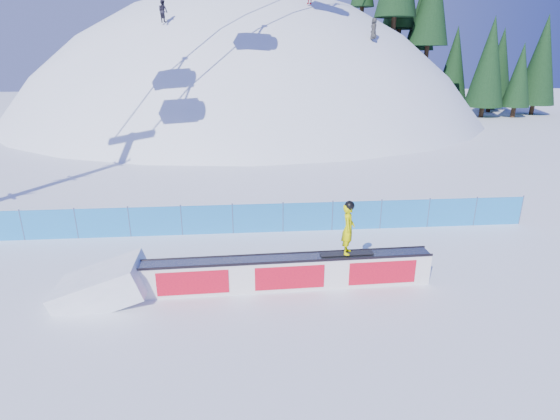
{
  "coord_description": "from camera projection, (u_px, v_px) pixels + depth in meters",
  "views": [
    {
      "loc": [
        -0.51,
        -11.75,
        6.72
      ],
      "look_at": [
        0.63,
        1.58,
        1.97
      ],
      "focal_mm": 28.0,
      "sensor_mm": 36.0,
      "label": 1
    }
  ],
  "objects": [
    {
      "name": "ground",
      "position": [
        264.0,
        288.0,
        13.32
      ],
      "size": [
        160.0,
        160.0,
        0.0
      ],
      "primitive_type": "plane",
      "color": "white",
      "rests_on": "ground"
    },
    {
      "name": "snow_hill",
      "position": [
        250.0,
        250.0,
        58.78
      ],
      "size": [
        64.0,
        64.0,
        64.0
      ],
      "color": "white",
      "rests_on": "ground"
    },
    {
      "name": "treeline",
      "position": [
        461.0,
        39.0,
        50.47
      ],
      "size": [
        24.21,
        13.5,
        18.82
      ],
      "color": "black",
      "rests_on": "ground"
    },
    {
      "name": "safety_fence",
      "position": [
        258.0,
        218.0,
        17.34
      ],
      "size": [
        22.05,
        0.05,
        1.3
      ],
      "color": "#1F7CC6",
      "rests_on": "ground"
    },
    {
      "name": "rail_box",
      "position": [
        289.0,
        273.0,
        13.2
      ],
      "size": [
        8.75,
        0.84,
        1.05
      ],
      "rotation": [
        0.0,
        0.0,
        0.03
      ],
      "color": "white",
      "rests_on": "ground"
    },
    {
      "name": "snow_ramp",
      "position": [
        104.0,
        298.0,
        12.8
      ],
      "size": [
        2.7,
        1.73,
        1.66
      ],
      "primitive_type": null,
      "rotation": [
        0.0,
        -0.31,
        0.03
      ],
      "color": "white",
      "rests_on": "ground"
    },
    {
      "name": "snowboarder",
      "position": [
        348.0,
        228.0,
        12.93
      ],
      "size": [
        1.62,
        0.66,
        1.69
      ],
      "rotation": [
        0.0,
        0.0,
        1.26
      ],
      "color": "black",
      "rests_on": "rail_box"
    }
  ]
}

